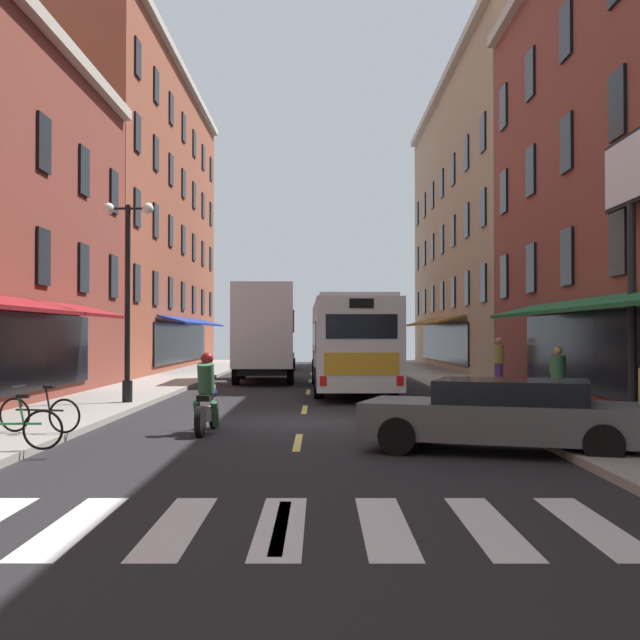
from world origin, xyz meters
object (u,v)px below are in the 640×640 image
at_px(street_lamp_twin, 129,292).
at_px(bicycle_mid, 11,428).
at_px(bicycle_near, 41,414).
at_px(motorcycle_rider, 208,398).
at_px(box_truck, 266,334).
at_px(pedestrian_near, 559,377).
at_px(billboard_sign, 632,203).
at_px(sedan_mid, 505,414).
at_px(transit_bus, 350,343).
at_px(pedestrian_mid, 500,362).
at_px(sedan_near, 278,357).

bearing_deg(street_lamp_twin, bicycle_mid, -88.01).
bearing_deg(bicycle_mid, bicycle_near, 98.49).
relative_size(bicycle_mid, street_lamp_twin, 0.31).
bearing_deg(motorcycle_rider, box_truck, 90.07).
relative_size(motorcycle_rider, pedestrian_near, 1.30).
relative_size(billboard_sign, sedan_mid, 1.24).
xyz_separation_m(billboard_sign, transit_bus, (-5.57, 11.79, -3.10)).
xyz_separation_m(transit_bus, pedestrian_mid, (5.26, -0.56, -0.66)).
bearing_deg(pedestrian_near, bicycle_near, 22.01).
bearing_deg(motorcycle_rider, sedan_near, 90.18).
height_order(motorcycle_rider, pedestrian_mid, pedestrian_mid).
bearing_deg(pedestrian_mid, motorcycle_rider, -135.19).
relative_size(box_truck, pedestrian_near, 4.69).
relative_size(sedan_near, bicycle_near, 2.64).
xyz_separation_m(sedan_mid, bicycle_near, (-8.55, 1.66, -0.15)).
bearing_deg(billboard_sign, sedan_near, 107.71).
xyz_separation_m(sedan_near, pedestrian_mid, (8.74, -17.11, 0.33)).
bearing_deg(bicycle_near, sedan_mid, -11.01).
relative_size(bicycle_near, bicycle_mid, 0.99).
xyz_separation_m(motorcycle_rider, pedestrian_near, (8.26, 3.41, 0.27)).
distance_m(bicycle_mid, pedestrian_near, 12.93).
bearing_deg(bicycle_near, box_truck, 80.62).
relative_size(sedan_mid, bicycle_mid, 2.91).
xyz_separation_m(transit_bus, bicycle_mid, (-6.12, -15.69, -1.21)).
height_order(billboard_sign, bicycle_mid, billboard_sign).
bearing_deg(pedestrian_near, pedestrian_mid, -92.30).
relative_size(sedan_mid, bicycle_near, 2.95).
height_order(sedan_near, pedestrian_near, pedestrian_near).
relative_size(bicycle_near, pedestrian_near, 1.06).
height_order(billboard_sign, pedestrian_near, billboard_sign).
bearing_deg(motorcycle_rider, billboard_sign, 3.15).
bearing_deg(pedestrian_mid, bicycle_near, -141.24).
height_order(pedestrian_near, street_lamp_twin, street_lamp_twin).
bearing_deg(motorcycle_rider, bicycle_near, -160.67).
xyz_separation_m(box_truck, sedan_near, (-0.07, 11.47, -1.33)).
height_order(transit_bus, pedestrian_mid, transit_bus).
relative_size(sedan_near, bicycle_mid, 2.60).
height_order(transit_bus, sedan_near, transit_bus).
distance_m(sedan_mid, street_lamp_twin, 12.31).
distance_m(billboard_sign, motorcycle_rider, 9.87).
xyz_separation_m(bicycle_near, pedestrian_near, (11.32, 4.48, 0.47)).
bearing_deg(box_truck, pedestrian_mid, -33.05).
height_order(transit_bus, box_truck, box_truck).
xyz_separation_m(transit_bus, street_lamp_twin, (-6.43, -6.51, 1.50)).
bearing_deg(sedan_mid, bicycle_near, 168.99).
xyz_separation_m(billboard_sign, pedestrian_near, (-0.71, 2.91, -3.84)).
distance_m(bicycle_mid, street_lamp_twin, 9.57).
bearing_deg(sedan_near, box_truck, -89.66).
bearing_deg(pedestrian_near, motorcycle_rider, 22.83).
distance_m(sedan_mid, bicycle_near, 8.71).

